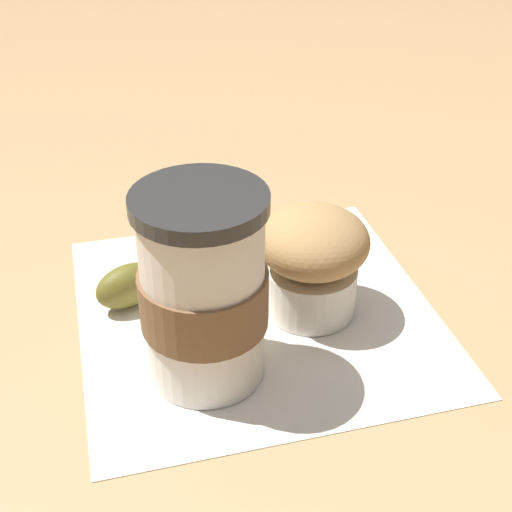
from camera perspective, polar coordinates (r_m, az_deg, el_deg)
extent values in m
plane|color=tan|center=(0.54, 0.00, -4.45)|extent=(3.00, 3.00, 0.00)
cube|color=white|center=(0.54, 0.00, -4.39)|extent=(0.31, 0.31, 0.00)
cylinder|color=silver|center=(0.45, -4.20, -3.15)|extent=(0.08, 0.08, 0.12)
cylinder|color=#2D2D2D|center=(0.42, -4.58, 4.31)|extent=(0.08, 0.08, 0.01)
cylinder|color=brown|center=(0.46, -4.19, -3.33)|extent=(0.08, 0.08, 0.04)
cylinder|color=white|center=(0.53, 4.41, -2.64)|extent=(0.07, 0.07, 0.04)
ellipsoid|color=#AD8451|center=(0.51, 4.61, 1.18)|extent=(0.08, 0.08, 0.05)
ellipsoid|color=#D6CC4C|center=(0.58, -0.45, 0.24)|extent=(0.03, 0.05, 0.03)
ellipsoid|color=#D6CC4C|center=(0.57, -5.52, -0.56)|extent=(0.05, 0.07, 0.03)
ellipsoid|color=brown|center=(0.55, -10.19, -2.34)|extent=(0.05, 0.06, 0.03)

